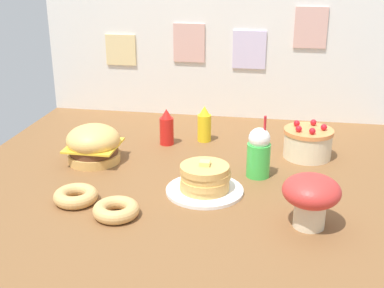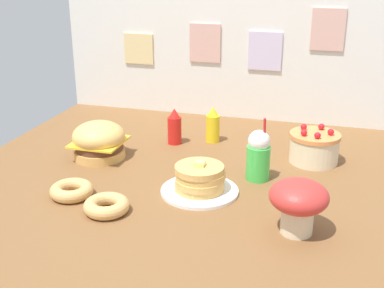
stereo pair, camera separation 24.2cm
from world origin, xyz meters
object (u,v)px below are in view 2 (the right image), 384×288
(layer_cake, at_px, (314,147))
(mushroom_stool, at_px, (299,201))
(donut_pink_glaze, at_px, (72,190))
(ketchup_bottle, at_px, (175,127))
(burger, at_px, (99,141))
(cream_soda_cup, at_px, (258,155))
(pancake_stack, at_px, (200,181))
(donut_chocolate, at_px, (106,205))
(mustard_bottle, at_px, (213,126))

(layer_cake, relative_size, mushroom_stool, 1.13)
(donut_pink_glaze, bearing_deg, ketchup_bottle, 73.07)
(burger, xyz_separation_m, donut_pink_glaze, (0.08, -0.45, -0.06))
(ketchup_bottle, distance_m, donut_pink_glaze, 0.80)
(layer_cake, distance_m, cream_soda_cup, 0.38)
(layer_cake, distance_m, donut_pink_glaze, 1.22)
(burger, height_order, pancake_stack, burger)
(donut_chocolate, bearing_deg, pancake_stack, 41.21)
(donut_pink_glaze, bearing_deg, layer_cake, 34.96)
(burger, bearing_deg, pancake_stack, -22.73)
(cream_soda_cup, distance_m, mushroom_stool, 0.50)
(ketchup_bottle, xyz_separation_m, mustard_bottle, (0.20, 0.09, 0.00))
(ketchup_bottle, xyz_separation_m, donut_chocolate, (-0.02, -0.85, -0.06))
(donut_chocolate, height_order, mushroom_stool, mushroom_stool)
(ketchup_bottle, bearing_deg, mustard_bottle, 24.16)
(ketchup_bottle, bearing_deg, layer_cake, -4.56)
(mustard_bottle, relative_size, donut_pink_glaze, 1.08)
(pancake_stack, height_order, donut_pink_glaze, pancake_stack)
(pancake_stack, xyz_separation_m, mustard_bottle, (-0.10, 0.66, 0.04))
(burger, bearing_deg, cream_soda_cup, -2.63)
(mushroom_stool, bearing_deg, cream_soda_cup, 116.35)
(burger, height_order, ketchup_bottle, ketchup_bottle)
(layer_cake, height_order, ketchup_bottle, ketchup_bottle)
(layer_cake, height_order, cream_soda_cup, cream_soda_cup)
(ketchup_bottle, bearing_deg, donut_pink_glaze, -106.93)
(layer_cake, relative_size, ketchup_bottle, 1.25)
(layer_cake, height_order, donut_chocolate, layer_cake)
(layer_cake, bearing_deg, burger, -167.00)
(cream_soda_cup, bearing_deg, mustard_bottle, 126.72)
(mustard_bottle, bearing_deg, donut_chocolate, -103.21)
(burger, bearing_deg, ketchup_bottle, 44.82)
(mustard_bottle, height_order, donut_pink_glaze, mustard_bottle)
(burger, relative_size, donut_pink_glaze, 1.43)
(donut_pink_glaze, bearing_deg, mushroom_stool, -2.17)
(layer_cake, bearing_deg, cream_soda_cup, -130.05)
(mushroom_stool, bearing_deg, donut_pink_glaze, 177.83)
(pancake_stack, relative_size, donut_pink_glaze, 1.83)
(donut_pink_glaze, bearing_deg, burger, 100.24)
(mustard_bottle, xyz_separation_m, cream_soda_cup, (0.33, -0.44, 0.03))
(burger, relative_size, donut_chocolate, 1.43)
(layer_cake, bearing_deg, mushroom_stool, -91.57)
(pancake_stack, xyz_separation_m, donut_pink_glaze, (-0.53, -0.19, -0.03))
(pancake_stack, distance_m, donut_chocolate, 0.43)
(pancake_stack, height_order, mustard_bottle, mustard_bottle)
(layer_cake, distance_m, ketchup_bottle, 0.77)
(pancake_stack, xyz_separation_m, mushroom_stool, (0.45, -0.23, 0.08))
(mustard_bottle, relative_size, donut_chocolate, 1.08)
(layer_cake, height_order, mushroom_stool, mushroom_stool)
(burger, bearing_deg, donut_chocolate, -61.66)
(layer_cake, distance_m, mushroom_stool, 0.74)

